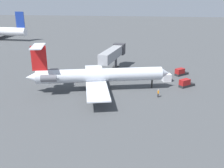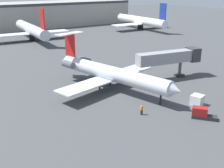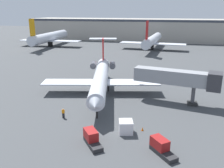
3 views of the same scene
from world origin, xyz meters
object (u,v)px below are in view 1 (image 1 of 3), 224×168
(cargo_container_uld, at_px, (166,77))
(traffic_cone_near, at_px, (161,77))
(baggage_tug_lead, at_px, (181,72))
(baggage_tug_trailing, at_px, (186,83))
(jet_bridge, at_px, (113,53))
(regional_jet, at_px, (96,75))
(ground_crew_marshaller, at_px, (158,93))

(cargo_container_uld, bearing_deg, traffic_cone_near, 28.00)
(baggage_tug_lead, distance_m, baggage_tug_trailing, 9.10)
(cargo_container_uld, relative_size, traffic_cone_near, 4.49)
(jet_bridge, xyz_separation_m, baggage_tug_trailing, (-11.69, -18.35, -4.07))
(baggage_tug_trailing, xyz_separation_m, cargo_container_uld, (3.83, 4.14, 0.10))
(traffic_cone_near, bearing_deg, cargo_container_uld, -152.00)
(baggage_tug_trailing, bearing_deg, regional_jet, 103.07)
(ground_crew_marshaller, distance_m, cargo_container_uld, 11.28)
(regional_jet, xyz_separation_m, baggage_tug_trailing, (4.69, -20.19, -2.74))
(jet_bridge, distance_m, cargo_container_uld, 16.71)
(baggage_tug_lead, bearing_deg, baggage_tug_trailing, -179.81)
(ground_crew_marshaller, bearing_deg, cargo_container_uld, -12.72)
(baggage_tug_trailing, bearing_deg, traffic_cone_near, 41.25)
(baggage_tug_trailing, relative_size, traffic_cone_near, 7.28)
(baggage_tug_trailing, xyz_separation_m, traffic_cone_near, (6.12, 5.36, -0.56))
(jet_bridge, bearing_deg, ground_crew_marshaller, -148.15)
(ground_crew_marshaller, relative_size, traffic_cone_near, 3.07)
(jet_bridge, relative_size, traffic_cone_near, 29.55)
(jet_bridge, height_order, traffic_cone_near, jet_bridge)
(regional_jet, bearing_deg, ground_crew_marshaller, -100.41)
(baggage_tug_lead, bearing_deg, regional_jet, 124.37)
(baggage_tug_lead, height_order, traffic_cone_near, baggage_tug_lead)
(jet_bridge, bearing_deg, baggage_tug_trailing, -122.50)
(baggage_tug_trailing, bearing_deg, cargo_container_uld, 47.30)
(jet_bridge, distance_m, baggage_tug_lead, 18.94)
(cargo_container_uld, height_order, traffic_cone_near, cargo_container_uld)
(regional_jet, height_order, traffic_cone_near, regional_jet)
(jet_bridge, distance_m, ground_crew_marshaller, 22.58)
(baggage_tug_lead, xyz_separation_m, baggage_tug_trailing, (-9.10, -0.03, 0.00))
(ground_crew_marshaller, distance_m, baggage_tug_lead, 17.56)
(jet_bridge, bearing_deg, baggage_tug_lead, -98.04)
(baggage_tug_lead, bearing_deg, cargo_container_uld, 142.04)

